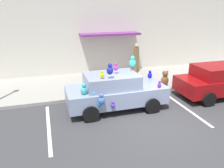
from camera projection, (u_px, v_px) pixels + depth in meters
ground_plane at (154, 125)px, 8.33m from camera, size 60.00×60.00×0.00m
sidewalk at (114, 82)px, 12.82m from camera, size 24.00×4.00×0.15m
storefront_building at (104, 22)px, 13.72m from camera, size 24.00×1.25×6.40m
parking_stripe_front at (184, 107)px, 9.77m from camera, size 0.12×3.60×0.01m
parking_stripe_rear at (49, 127)px, 8.21m from camera, size 0.12×3.60×0.01m
plush_covered_car at (115, 91)px, 9.41m from camera, size 4.12×2.00×2.19m
parked_sedan_behind at (219, 80)px, 10.76m from camera, size 4.14×1.95×1.54m
teddy_bear_on_sidewalk at (165, 79)px, 11.88m from camera, size 0.42×0.35×0.80m
pedestrian_walking_past at (136, 59)px, 13.99m from camera, size 0.31×0.31×1.83m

